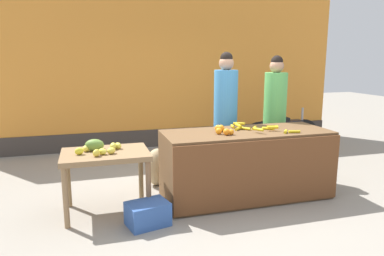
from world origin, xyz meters
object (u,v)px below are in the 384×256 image
vendor_woman_blue_shirt (225,118)px  parked_motorcycle (282,133)px  produce_sack (157,167)px  produce_crate (148,214)px  vendor_woman_green_shirt (274,116)px

vendor_woman_blue_shirt → parked_motorcycle: 2.01m
vendor_woman_blue_shirt → produce_sack: 1.22m
vendor_woman_blue_shirt → parked_motorcycle: (1.58, 1.10, -0.55)m
produce_crate → produce_sack: bearing=74.3°
parked_motorcycle → produce_sack: bearing=-158.7°
vendor_woman_green_shirt → parked_motorcycle: 1.42m
produce_sack → produce_crate: bearing=-105.7°
produce_sack → vendor_woman_green_shirt: bearing=-2.0°
produce_sack → vendor_woman_blue_shirt: bearing=-5.3°
vendor_woman_blue_shirt → produce_crate: vendor_woman_blue_shirt is taller
parked_motorcycle → vendor_woman_green_shirt: bearing=-125.7°
produce_crate → vendor_woman_green_shirt: bearing=28.3°
parked_motorcycle → produce_sack: 2.78m
vendor_woman_green_shirt → produce_crate: bearing=-151.7°
vendor_woman_blue_shirt → produce_sack: vendor_woman_blue_shirt is taller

